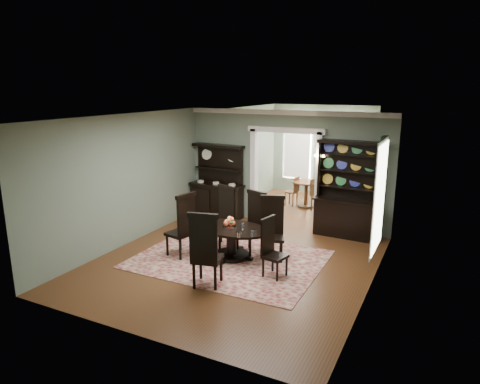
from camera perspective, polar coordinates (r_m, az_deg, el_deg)
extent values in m
cube|color=#583217|center=(9.05, -0.90, -9.48)|extent=(5.50, 6.00, 0.01)
cube|color=silver|center=(8.32, -0.98, 9.87)|extent=(5.50, 6.00, 0.01)
cube|color=slate|center=(10.09, -14.96, 1.51)|extent=(0.01, 6.00, 3.00)
cube|color=slate|center=(7.74, 17.49, -2.41)|extent=(0.01, 6.00, 3.00)
cube|color=slate|center=(6.17, -13.91, -6.32)|extent=(5.50, 0.01, 3.00)
cube|color=slate|center=(11.99, -2.12, 3.90)|extent=(1.85, 0.01, 3.00)
cube|color=slate|center=(10.77, 15.24, 2.25)|extent=(1.85, 0.01, 3.00)
cube|color=slate|center=(11.08, 6.27, 9.52)|extent=(1.80, 0.01, 0.50)
cube|color=silver|center=(11.02, 6.20, 10.49)|extent=(5.50, 0.10, 0.12)
cube|color=#583217|center=(13.21, 8.59, -2.01)|extent=(3.50, 3.50, 0.01)
cube|color=silver|center=(12.72, 9.09, 11.12)|extent=(3.50, 3.50, 0.01)
cube|color=slate|center=(13.50, 1.72, 5.04)|extent=(0.01, 3.50, 3.00)
cube|color=slate|center=(12.47, 16.52, 3.73)|extent=(0.01, 3.50, 3.00)
cube|color=slate|center=(14.54, 10.95, 5.44)|extent=(3.50, 0.01, 3.00)
cube|color=silver|center=(14.73, 7.71, 5.87)|extent=(1.05, 0.06, 2.20)
cube|color=silver|center=(14.28, 14.20, 5.32)|extent=(1.05, 0.06, 2.20)
cube|color=silver|center=(11.63, 1.91, 2.33)|extent=(0.14, 0.25, 2.50)
cube|color=silver|center=(11.02, 10.45, 1.46)|extent=(0.14, 0.25, 2.50)
cube|color=silver|center=(11.10, 6.23, 8.23)|extent=(2.08, 0.25, 0.14)
cube|color=white|center=(8.29, 18.15, -0.67)|extent=(0.02, 1.10, 2.00)
cube|color=silver|center=(8.29, 18.05, -0.66)|extent=(0.01, 1.22, 2.12)
cube|color=black|center=(8.95, 18.24, 0.38)|extent=(0.10, 0.35, 2.10)
cube|color=#B1732F|center=(10.82, 10.73, 4.45)|extent=(0.08, 0.05, 0.18)
sphere|color=#FFD88C|center=(10.70, 10.01, 4.80)|extent=(0.07, 0.07, 0.07)
sphere|color=#FFD88C|center=(10.64, 11.04, 4.71)|extent=(0.07, 0.07, 0.07)
cube|color=maroon|center=(9.23, -1.46, -8.93)|extent=(3.84, 2.90, 0.01)
ellipsoid|color=black|center=(9.11, -1.17, -4.87)|extent=(1.78, 1.18, 0.05)
cylinder|color=black|center=(9.12, -1.17, -5.06)|extent=(1.68, 1.68, 0.03)
cylinder|color=black|center=(9.21, -1.16, -6.70)|extent=(0.22, 0.22, 0.60)
cylinder|color=black|center=(9.32, -1.15, -8.42)|extent=(0.76, 0.76, 0.09)
cylinder|color=silver|center=(9.01, -1.44, -4.75)|extent=(0.29, 0.29, 0.05)
cube|color=black|center=(9.75, -2.65, -4.56)|extent=(0.63, 0.62, 0.06)
cube|color=black|center=(9.76, -1.72, -1.87)|extent=(0.49, 0.22, 0.84)
cube|color=black|center=(9.65, -1.74, 0.60)|extent=(0.54, 0.25, 0.09)
cylinder|color=black|center=(9.85, -4.24, -5.92)|extent=(0.05, 0.05, 0.50)
cylinder|color=black|center=(9.58, -2.73, -6.50)|extent=(0.05, 0.05, 0.50)
cylinder|color=black|center=(10.09, -2.54, -5.40)|extent=(0.05, 0.05, 0.50)
cylinder|color=black|center=(9.82, -1.02, -5.95)|extent=(0.05, 0.05, 0.50)
cube|color=black|center=(9.40, 1.32, -5.35)|extent=(0.61, 0.59, 0.06)
cube|color=black|center=(9.42, 2.22, -2.61)|extent=(0.48, 0.20, 0.82)
cube|color=black|center=(9.31, 2.24, -0.12)|extent=(0.53, 0.23, 0.08)
cylinder|color=black|center=(9.48, -0.32, -6.74)|extent=(0.05, 0.05, 0.49)
cylinder|color=black|center=(9.23, 1.37, -7.32)|extent=(0.05, 0.05, 0.49)
cylinder|color=black|center=(9.73, 1.26, -6.17)|extent=(0.05, 0.05, 0.49)
cylinder|color=black|center=(9.50, 2.95, -6.72)|extent=(0.05, 0.05, 0.49)
cube|color=black|center=(9.08, 4.33, -6.13)|extent=(0.62, 0.61, 0.06)
cube|color=black|center=(9.14, 4.35, -3.21)|extent=(0.46, 0.24, 0.82)
cube|color=black|center=(9.03, 4.39, -0.68)|extent=(0.51, 0.28, 0.08)
cylinder|color=black|center=(8.99, 3.11, -7.97)|extent=(0.05, 0.05, 0.48)
cylinder|color=black|center=(9.00, 5.54, -7.99)|extent=(0.05, 0.05, 0.48)
cylinder|color=black|center=(9.34, 3.11, -7.11)|extent=(0.05, 0.05, 0.48)
cylinder|color=black|center=(9.35, 5.44, -7.13)|extent=(0.05, 0.05, 0.48)
cube|color=black|center=(9.35, -8.02, -5.49)|extent=(0.57, 0.59, 0.07)
cube|color=black|center=(9.06, -7.15, -3.18)|extent=(0.15, 0.50, 0.85)
cube|color=black|center=(8.95, -7.23, -0.50)|extent=(0.18, 0.55, 0.09)
cylinder|color=black|center=(9.70, -7.96, -6.34)|extent=(0.05, 0.05, 0.50)
cylinder|color=black|center=(9.44, -9.67, -6.97)|extent=(0.05, 0.05, 0.50)
cylinder|color=black|center=(9.43, -6.27, -6.88)|extent=(0.05, 0.05, 0.50)
cylinder|color=black|center=(9.18, -7.99, -7.54)|extent=(0.05, 0.05, 0.50)
cube|color=black|center=(8.32, 4.70, -8.56)|extent=(0.48, 0.49, 0.05)
cube|color=black|center=(8.28, 3.71, -5.97)|extent=(0.13, 0.42, 0.70)
cube|color=black|center=(8.16, 3.75, -3.59)|extent=(0.16, 0.45, 0.07)
cylinder|color=black|center=(8.19, 4.98, -10.51)|extent=(0.05, 0.05, 0.41)
cylinder|color=black|center=(8.44, 6.22, -9.78)|extent=(0.05, 0.05, 0.41)
cylinder|color=black|center=(8.36, 3.10, -9.96)|extent=(0.05, 0.05, 0.41)
cylinder|color=black|center=(8.60, 4.38, -9.26)|extent=(0.05, 0.05, 0.41)
cube|color=black|center=(7.95, -4.35, -8.87)|extent=(0.62, 0.60, 0.07)
cube|color=black|center=(7.59, -4.91, -6.39)|extent=(0.51, 0.18, 0.87)
cube|color=black|center=(7.45, -4.98, -3.17)|extent=(0.56, 0.21, 0.09)
cylinder|color=black|center=(8.18, -2.53, -10.13)|extent=(0.06, 0.06, 0.51)
cylinder|color=black|center=(8.29, -5.26, -9.85)|extent=(0.06, 0.06, 0.51)
cylinder|color=black|center=(7.83, -3.32, -11.29)|extent=(0.06, 0.06, 0.51)
cylinder|color=black|center=(7.94, -6.16, -10.98)|extent=(0.06, 0.06, 0.51)
cube|color=black|center=(12.03, -3.08, -1.18)|extent=(1.49, 0.61, 0.91)
cube|color=black|center=(11.91, -3.11, 1.01)|extent=(1.58, 0.66, 0.05)
cube|color=black|center=(11.98, -2.67, 3.74)|extent=(1.45, 0.18, 1.07)
cube|color=black|center=(11.92, -2.88, 3.16)|extent=(1.42, 0.36, 0.04)
cube|color=black|center=(11.80, -2.96, 6.17)|extent=(1.56, 0.44, 0.07)
cube|color=black|center=(10.77, 13.71, -3.42)|extent=(1.42, 0.56, 0.90)
cube|color=black|center=(10.64, 13.85, -1.05)|extent=(1.52, 0.61, 0.04)
cube|color=black|center=(10.68, 14.31, 2.78)|extent=(1.40, 0.12, 1.36)
cube|color=black|center=(10.74, 10.65, 3.04)|extent=(0.06, 0.26, 1.40)
cube|color=black|center=(10.47, 17.83, 2.32)|extent=(0.06, 0.26, 1.40)
cube|color=black|center=(10.46, 14.40, 6.44)|extent=(1.51, 0.38, 0.08)
cube|color=black|center=(10.67, 14.06, 0.58)|extent=(1.41, 0.32, 0.03)
cube|color=black|center=(10.59, 14.19, 2.69)|extent=(1.41, 0.32, 0.03)
cube|color=black|center=(10.52, 14.32, 4.83)|extent=(1.41, 0.32, 0.03)
cylinder|color=#503216|center=(13.03, 8.86, 1.34)|extent=(0.87, 0.87, 0.04)
cylinder|color=#503216|center=(13.12, 8.80, -0.28)|extent=(0.11, 0.11, 0.76)
cylinder|color=#503216|center=(13.21, 8.74, -1.83)|extent=(0.48, 0.48, 0.07)
cylinder|color=#503216|center=(13.23, 6.85, 0.03)|extent=(0.38, 0.38, 0.04)
cube|color=#503216|center=(13.09, 7.54, 0.94)|extent=(0.08, 0.34, 0.48)
cylinder|color=#503216|center=(13.46, 6.60, -0.67)|extent=(0.03, 0.03, 0.43)
cylinder|color=#503216|center=(13.23, 6.04, -0.91)|extent=(0.03, 0.03, 0.43)
cylinder|color=#503216|center=(13.33, 7.61, -0.83)|extent=(0.03, 0.03, 0.43)
cylinder|color=#503216|center=(13.11, 7.06, -1.08)|extent=(0.03, 0.03, 0.43)
cylinder|color=#503216|center=(12.77, 10.39, -0.54)|extent=(0.39, 0.39, 0.04)
cube|color=#503216|center=(12.80, 9.76, 0.65)|extent=(0.12, 0.35, 0.49)
cylinder|color=#503216|center=(12.65, 10.57, -1.74)|extent=(0.04, 0.04, 0.44)
cylinder|color=#503216|center=(12.88, 11.19, -1.48)|extent=(0.04, 0.04, 0.44)
cylinder|color=#503216|center=(12.78, 9.50, -1.52)|extent=(0.04, 0.04, 0.44)
cylinder|color=#503216|center=(13.01, 10.14, -1.27)|extent=(0.04, 0.04, 0.44)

